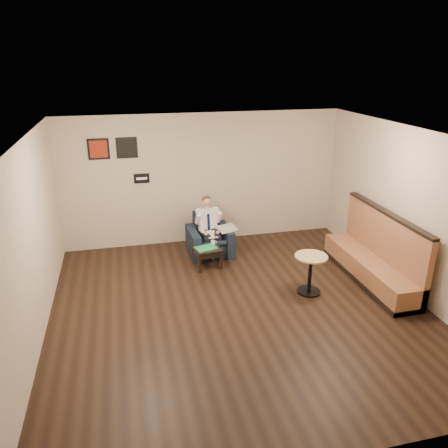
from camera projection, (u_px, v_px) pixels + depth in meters
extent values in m
plane|color=black|center=(239.00, 308.00, 7.15)|extent=(6.00, 6.00, 0.00)
cube|color=beige|center=(203.00, 179.00, 9.37)|extent=(6.00, 0.02, 2.80)
cube|color=beige|center=(329.00, 349.00, 3.92)|extent=(6.00, 0.02, 2.80)
cube|color=beige|center=(30.00, 248.00, 6.00)|extent=(0.02, 6.00, 2.80)
cube|color=beige|center=(413.00, 214.00, 7.30)|extent=(0.02, 6.00, 2.80)
cube|color=white|center=(242.00, 137.00, 6.15)|extent=(6.00, 6.00, 0.02)
cube|color=black|center=(142.00, 178.00, 9.04)|extent=(0.32, 0.02, 0.20)
cube|color=#9B2913|center=(98.00, 149.00, 8.64)|extent=(0.42, 0.03, 0.42)
cube|color=black|center=(127.00, 148.00, 8.76)|extent=(0.42, 0.03, 0.42)
cube|color=black|center=(210.00, 235.00, 8.99)|extent=(0.89, 0.89, 0.83)
cube|color=white|center=(212.00, 234.00, 8.78)|extent=(0.22, 0.29, 0.01)
cube|color=silver|center=(227.00, 228.00, 8.95)|extent=(0.40, 0.48, 0.01)
cube|color=black|center=(207.00, 257.00, 8.53)|extent=(0.54, 0.54, 0.40)
cube|color=#25BA5E|center=(206.00, 248.00, 8.43)|extent=(0.46, 0.37, 0.01)
cylinder|color=white|center=(213.00, 242.00, 8.59)|extent=(0.08, 0.08, 0.08)
cube|color=black|center=(207.00, 244.00, 8.60)|extent=(0.13, 0.07, 0.01)
cube|color=#915A38|center=(372.00, 248.00, 7.85)|extent=(0.60, 2.50, 1.28)
cylinder|color=tan|center=(310.00, 274.00, 7.53)|extent=(0.61, 0.61, 0.70)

